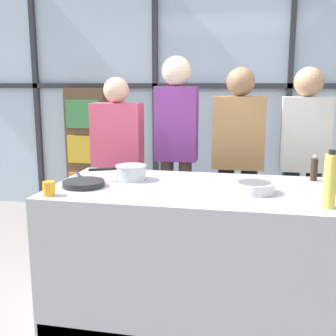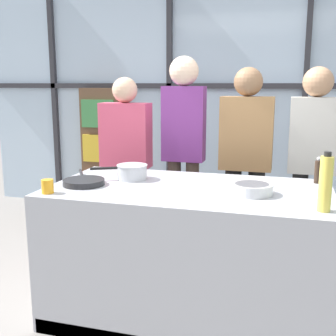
{
  "view_description": "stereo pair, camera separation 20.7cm",
  "coord_description": "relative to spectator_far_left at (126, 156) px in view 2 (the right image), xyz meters",
  "views": [
    {
      "loc": [
        0.39,
        -2.64,
        1.57
      ],
      "look_at": [
        -0.17,
        0.1,
        1.0
      ],
      "focal_mm": 45.0,
      "sensor_mm": 36.0,
      "label": 1
    },
    {
      "loc": [
        0.59,
        -2.59,
        1.57
      ],
      "look_at": [
        -0.17,
        0.1,
        1.0
      ],
      "focal_mm": 45.0,
      "sensor_mm": 36.0,
      "label": 2
    }
  ],
  "objects": [
    {
      "name": "frying_pan",
      "position": [
        0.12,
        -1.08,
        0.01
      ],
      "size": [
        0.33,
        0.45,
        0.04
      ],
      "color": "#232326",
      "rests_on": "demo_island"
    },
    {
      "name": "white_plate",
      "position": [
        1.19,
        -0.8,
        -0.0
      ],
      "size": [
        0.28,
        0.28,
        0.01
      ],
      "primitive_type": "cylinder",
      "color": "white",
      "rests_on": "demo_island"
    },
    {
      "name": "spectator_far_left",
      "position": [
        0.0,
        0.0,
        0.0
      ],
      "size": [
        0.45,
        0.23,
        1.62
      ],
      "rotation": [
        0.0,
        0.0,
        3.14
      ],
      "color": "#232838",
      "rests_on": "ground_plane"
    },
    {
      "name": "mixing_bowl",
      "position": [
        1.22,
        -1.03,
        0.03
      ],
      "size": [
        0.25,
        0.25,
        0.07
      ],
      "color": "silver",
      "rests_on": "demo_island"
    },
    {
      "name": "oil_bottle",
      "position": [
        1.61,
        -1.28,
        0.14
      ],
      "size": [
        0.07,
        0.07,
        0.32
      ],
      "color": "#E0CC4C",
      "rests_on": "demo_island"
    },
    {
      "name": "pepper_grinder",
      "position": [
        1.62,
        -0.61,
        0.07
      ],
      "size": [
        0.05,
        0.05,
        0.18
      ],
      "color": "#332319",
      "rests_on": "demo_island"
    },
    {
      "name": "juice_glass_near",
      "position": [
        0.01,
        -1.35,
        0.03
      ],
      "size": [
        0.07,
        0.07,
        0.09
      ],
      "primitive_type": "cylinder",
      "color": "orange",
      "rests_on": "demo_island"
    },
    {
      "name": "spectator_center_left",
      "position": [
        0.54,
        0.0,
        0.16
      ],
      "size": [
        0.37,
        0.25,
        1.8
      ],
      "rotation": [
        0.0,
        0.0,
        3.14
      ],
      "color": "#47382D",
      "rests_on": "ground_plane"
    },
    {
      "name": "back_window_wall",
      "position": [
        0.81,
        1.37,
        0.49
      ],
      "size": [
        6.4,
        0.1,
        2.8
      ],
      "color": "silver",
      "rests_on": "ground_plane"
    },
    {
      "name": "spectator_far_right",
      "position": [
        1.62,
        0.0,
        0.07
      ],
      "size": [
        0.39,
        0.24,
        1.7
      ],
      "rotation": [
        0.0,
        0.0,
        3.14
      ],
      "color": "black",
      "rests_on": "ground_plane"
    },
    {
      "name": "ground_plane",
      "position": [
        0.81,
        -0.97,
        -0.91
      ],
      "size": [
        18.0,
        18.0,
        0.0
      ],
      "primitive_type": "plane",
      "color": "gray"
    },
    {
      "name": "saucepan",
      "position": [
        0.37,
        -0.84,
        0.05
      ],
      "size": [
        0.37,
        0.24,
        0.1
      ],
      "color": "silver",
      "rests_on": "demo_island"
    },
    {
      "name": "demo_island",
      "position": [
        0.81,
        -0.97,
        -0.46
      ],
      "size": [
        1.8,
        0.96,
        0.9
      ],
      "color": "#A8AAB2",
      "rests_on": "ground_plane"
    },
    {
      "name": "spectator_center_right",
      "position": [
        1.08,
        0.0,
        0.05
      ],
      "size": [
        0.44,
        0.24,
        1.7
      ],
      "rotation": [
        0.0,
        0.0,
        3.14
      ],
      "color": "black",
      "rests_on": "ground_plane"
    },
    {
      "name": "bookshelf",
      "position": [
        -0.79,
        1.19,
        -0.16
      ],
      "size": [
        0.5,
        0.19,
        1.51
      ],
      "color": "brown",
      "rests_on": "ground_plane"
    }
  ]
}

